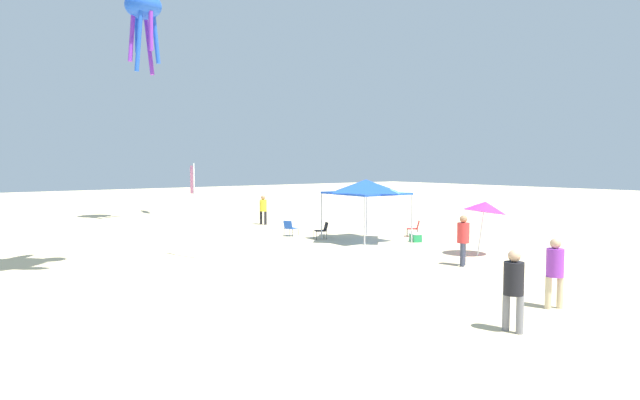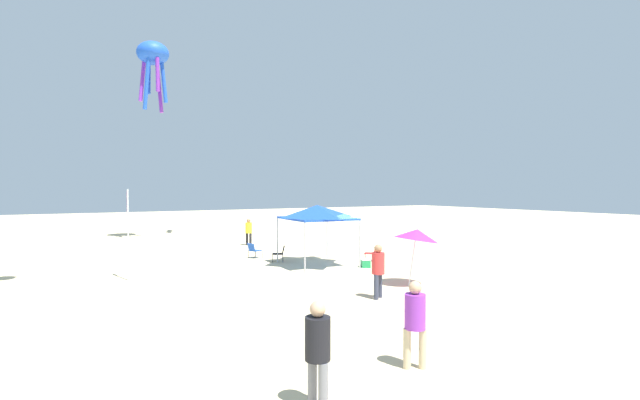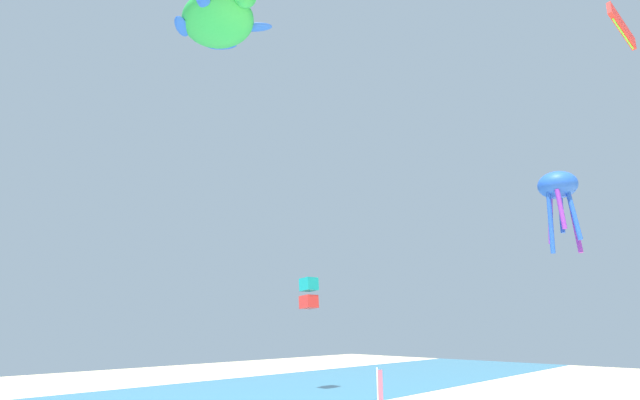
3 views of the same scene
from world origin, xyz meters
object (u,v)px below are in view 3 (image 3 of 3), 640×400
at_px(kite_octopus_blue, 558,189).
at_px(kite_parafoil_red, 622,27).
at_px(kite_box_teal, 309,293).
at_px(kite_turtle_green, 219,20).

bearing_deg(kite_octopus_blue, kite_parafoil_red, -131.00).
relative_size(kite_octopus_blue, kite_box_teal, 1.85).
distance_m(kite_parafoil_red, kite_box_teal, 28.94).
height_order(kite_turtle_green, kite_parafoil_red, kite_parafoil_red).
bearing_deg(kite_parafoil_red, kite_box_teal, 93.83).
xyz_separation_m(kite_parafoil_red, kite_box_teal, (2.23, 25.85, -12.80)).
distance_m(kite_octopus_blue, kite_parafoil_red, 9.37).
height_order(kite_turtle_green, kite_box_teal, kite_turtle_green).
xyz_separation_m(kite_octopus_blue, kite_parafoil_red, (-2.35, -4.90, 7.64)).
relative_size(kite_parafoil_red, kite_box_teal, 1.18).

